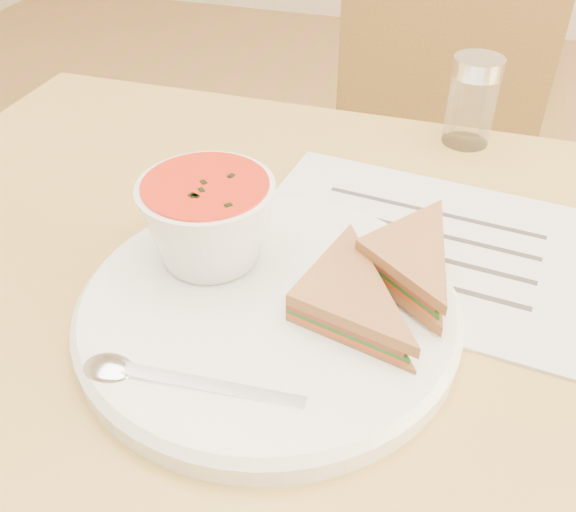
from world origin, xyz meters
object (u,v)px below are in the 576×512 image
(chair_far, at_px, (426,224))
(soup_bowl, at_px, (209,225))
(condiment_shaker, at_px, (472,101))
(plate, at_px, (268,311))

(chair_far, height_order, soup_bowl, chair_far)
(chair_far, bearing_deg, condiment_shaker, 90.65)
(chair_far, bearing_deg, plate, 75.45)
(chair_far, distance_m, soup_bowl, 0.72)
(chair_far, xyz_separation_m, plate, (-0.08, -0.64, 0.33))
(plate, height_order, soup_bowl, soup_bowl)
(chair_far, relative_size, soup_bowl, 7.85)
(soup_bowl, relative_size, condiment_shaker, 1.10)
(plate, relative_size, condiment_shaker, 3.02)
(plate, distance_m, condiment_shaker, 0.37)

